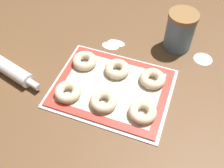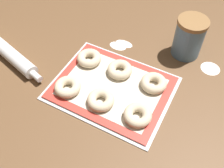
{
  "view_description": "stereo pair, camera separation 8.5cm",
  "coord_description": "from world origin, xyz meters",
  "px_view_note": "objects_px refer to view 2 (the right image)",
  "views": [
    {
      "loc": [
        0.2,
        -0.6,
        0.8
      ],
      "look_at": [
        -0.02,
        -0.02,
        0.03
      ],
      "focal_mm": 42.0,
      "sensor_mm": 36.0,
      "label": 1
    },
    {
      "loc": [
        0.27,
        -0.56,
        0.8
      ],
      "look_at": [
        -0.02,
        -0.02,
        0.03
      ],
      "focal_mm": 42.0,
      "sensor_mm": 36.0,
      "label": 2
    }
  ],
  "objects_px": {
    "rolling_pin": "(6,50)",
    "bagel_front_center": "(101,100)",
    "baking_tray": "(112,88)",
    "bagel_back_right": "(154,83)",
    "bagel_front_right": "(138,115)",
    "bagel_back_left": "(89,58)",
    "flour_canister": "(189,37)",
    "bagel_front_left": "(68,87)",
    "bagel_back_center": "(120,70)"
  },
  "relations": [
    {
      "from": "bagel_front_left",
      "to": "bagel_back_center",
      "type": "relative_size",
      "value": 1.0
    },
    {
      "from": "bagel_front_center",
      "to": "bagel_back_right",
      "type": "relative_size",
      "value": 1.0
    },
    {
      "from": "bagel_back_center",
      "to": "rolling_pin",
      "type": "bearing_deg",
      "value": -164.84
    },
    {
      "from": "bagel_front_right",
      "to": "rolling_pin",
      "type": "distance_m",
      "value": 0.62
    },
    {
      "from": "bagel_front_center",
      "to": "bagel_back_left",
      "type": "distance_m",
      "value": 0.22
    },
    {
      "from": "bagel_front_right",
      "to": "flour_canister",
      "type": "height_order",
      "value": "flour_canister"
    },
    {
      "from": "bagel_back_left",
      "to": "bagel_back_right",
      "type": "xyz_separation_m",
      "value": [
        0.28,
        0.0,
        0.0
      ]
    },
    {
      "from": "bagel_front_center",
      "to": "flour_canister",
      "type": "distance_m",
      "value": 0.45
    },
    {
      "from": "baking_tray",
      "to": "flour_canister",
      "type": "bearing_deg",
      "value": 60.1
    },
    {
      "from": "flour_canister",
      "to": "bagel_front_right",
      "type": "bearing_deg",
      "value": -96.01
    },
    {
      "from": "baking_tray",
      "to": "rolling_pin",
      "type": "height_order",
      "value": "rolling_pin"
    },
    {
      "from": "bagel_front_right",
      "to": "bagel_back_left",
      "type": "relative_size",
      "value": 1.0
    },
    {
      "from": "bagel_back_center",
      "to": "bagel_back_right",
      "type": "height_order",
      "value": "same"
    },
    {
      "from": "baking_tray",
      "to": "bagel_back_center",
      "type": "height_order",
      "value": "bagel_back_center"
    },
    {
      "from": "bagel_back_right",
      "to": "bagel_back_left",
      "type": "bearing_deg",
      "value": -179.64
    },
    {
      "from": "bagel_back_right",
      "to": "flour_canister",
      "type": "bearing_deg",
      "value": 79.0
    },
    {
      "from": "bagel_back_left",
      "to": "bagel_back_center",
      "type": "height_order",
      "value": "same"
    },
    {
      "from": "bagel_back_right",
      "to": "bagel_front_left",
      "type": "bearing_deg",
      "value": -148.83
    },
    {
      "from": "baking_tray",
      "to": "bagel_back_left",
      "type": "distance_m",
      "value": 0.17
    },
    {
      "from": "bagel_back_right",
      "to": "flour_canister",
      "type": "distance_m",
      "value": 0.25
    },
    {
      "from": "bagel_front_left",
      "to": "bagel_back_center",
      "type": "distance_m",
      "value": 0.21
    },
    {
      "from": "bagel_back_left",
      "to": "flour_canister",
      "type": "relative_size",
      "value": 0.58
    },
    {
      "from": "bagel_back_left",
      "to": "rolling_pin",
      "type": "height_order",
      "value": "rolling_pin"
    },
    {
      "from": "bagel_front_left",
      "to": "bagel_back_center",
      "type": "height_order",
      "value": "same"
    },
    {
      "from": "baking_tray",
      "to": "bagel_front_left",
      "type": "bearing_deg",
      "value": -147.26
    },
    {
      "from": "bagel_front_center",
      "to": "bagel_front_right",
      "type": "height_order",
      "value": "same"
    },
    {
      "from": "baking_tray",
      "to": "bagel_front_right",
      "type": "bearing_deg",
      "value": -29.38
    },
    {
      "from": "rolling_pin",
      "to": "bagel_front_center",
      "type": "bearing_deg",
      "value": -4.14
    },
    {
      "from": "bagel_back_center",
      "to": "bagel_back_right",
      "type": "xyz_separation_m",
      "value": [
        0.14,
        -0.0,
        0.0
      ]
    },
    {
      "from": "bagel_front_right",
      "to": "flour_canister",
      "type": "relative_size",
      "value": 0.58
    },
    {
      "from": "baking_tray",
      "to": "bagel_back_left",
      "type": "bearing_deg",
      "value": 152.53
    },
    {
      "from": "baking_tray",
      "to": "bagel_back_right",
      "type": "bearing_deg",
      "value": 29.52
    },
    {
      "from": "bagel_front_left",
      "to": "rolling_pin",
      "type": "xyz_separation_m",
      "value": [
        -0.34,
        0.04,
        0.0
      ]
    },
    {
      "from": "bagel_front_left",
      "to": "flour_canister",
      "type": "relative_size",
      "value": 0.58
    },
    {
      "from": "baking_tray",
      "to": "bagel_back_right",
      "type": "height_order",
      "value": "bagel_back_right"
    },
    {
      "from": "bagel_back_center",
      "to": "bagel_back_right",
      "type": "distance_m",
      "value": 0.14
    },
    {
      "from": "bagel_back_center",
      "to": "bagel_back_right",
      "type": "bearing_deg",
      "value": -0.2
    },
    {
      "from": "bagel_front_left",
      "to": "bagel_back_center",
      "type": "bearing_deg",
      "value": 51.67
    },
    {
      "from": "bagel_front_right",
      "to": "bagel_back_center",
      "type": "relative_size",
      "value": 1.0
    },
    {
      "from": "rolling_pin",
      "to": "bagel_front_right",
      "type": "bearing_deg",
      "value": -2.83
    },
    {
      "from": "baking_tray",
      "to": "bagel_back_center",
      "type": "relative_size",
      "value": 4.48
    },
    {
      "from": "bagel_back_center",
      "to": "bagel_front_right",
      "type": "bearing_deg",
      "value": -46.66
    },
    {
      "from": "bagel_front_left",
      "to": "bagel_front_right",
      "type": "bearing_deg",
      "value": 2.03
    },
    {
      "from": "bagel_front_left",
      "to": "bagel_front_right",
      "type": "relative_size",
      "value": 1.0
    },
    {
      "from": "bagel_front_left",
      "to": "bagel_front_center",
      "type": "distance_m",
      "value": 0.14
    },
    {
      "from": "baking_tray",
      "to": "bagel_front_left",
      "type": "height_order",
      "value": "bagel_front_left"
    },
    {
      "from": "baking_tray",
      "to": "bagel_back_center",
      "type": "xyz_separation_m",
      "value": [
        -0.01,
        0.08,
        0.02
      ]
    },
    {
      "from": "rolling_pin",
      "to": "bagel_front_left",
      "type": "bearing_deg",
      "value": -6.85
    },
    {
      "from": "bagel_front_right",
      "to": "bagel_front_left",
      "type": "bearing_deg",
      "value": -177.97
    },
    {
      "from": "baking_tray",
      "to": "bagel_back_left",
      "type": "relative_size",
      "value": 4.48
    }
  ]
}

